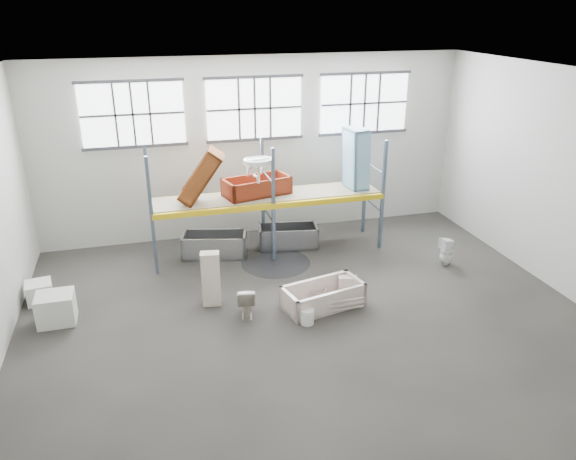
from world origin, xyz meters
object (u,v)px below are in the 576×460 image
object	(u,v)px
toilet_white	(447,251)
bucket	(307,317)
cistern_tall	(211,279)
bathtub_beige	(323,296)
carton_near	(56,308)
steel_tub_right	(288,236)
steel_tub_left	(215,245)
blue_tub_upright	(356,159)
rust_tub_flat	(257,186)
toilet_beige	(246,300)

from	to	relation	value
toilet_white	bucket	world-z (taller)	toilet_white
cistern_tall	bucket	size ratio (longest dim) A/B	3.82
bathtub_beige	carton_near	size ratio (longest dim) A/B	2.33
carton_near	cistern_tall	bearing A→B (deg)	-1.92
steel_tub_right	carton_near	distance (m)	6.25
steel_tub_left	blue_tub_upright	distance (m)	4.41
toilet_white	blue_tub_upright	distance (m)	3.39
bathtub_beige	blue_tub_upright	xyz separation A→B (m)	(1.96, 3.23, 2.14)
rust_tub_flat	carton_near	world-z (taller)	rust_tub_flat
blue_tub_upright	carton_near	world-z (taller)	blue_tub_upright
steel_tub_left	bucket	xyz separation A→B (m)	(1.37, -3.90, -0.14)
steel_tub_right	cistern_tall	bearing A→B (deg)	-133.39
bathtub_beige	carton_near	world-z (taller)	carton_near
steel_tub_left	carton_near	bearing A→B (deg)	-146.44
steel_tub_left	rust_tub_flat	bearing A→B (deg)	1.30
bathtub_beige	cistern_tall	world-z (taller)	cistern_tall
cistern_tall	rust_tub_flat	world-z (taller)	rust_tub_flat
cistern_tall	blue_tub_upright	world-z (taller)	blue_tub_upright
toilet_beige	blue_tub_upright	size ratio (longest dim) A/B	0.41
carton_near	steel_tub_left	bearing A→B (deg)	33.56
cistern_tall	toilet_white	size ratio (longest dim) A/B	1.68
bathtub_beige	toilet_beige	bearing A→B (deg)	163.62
cistern_tall	steel_tub_left	distance (m)	2.61
steel_tub_right	bucket	size ratio (longest dim) A/B	4.87
cistern_tall	toilet_white	xyz separation A→B (m)	(6.08, 0.41, -0.25)
bathtub_beige	blue_tub_upright	size ratio (longest dim) A/B	1.08
bucket	steel_tub_left	bearing A→B (deg)	109.39
rust_tub_flat	blue_tub_upright	size ratio (longest dim) A/B	1.04
bathtub_beige	steel_tub_left	size ratio (longest dim) A/B	1.05
steel_tub_left	bucket	size ratio (longest dim) A/B	5.08
bucket	blue_tub_upright	bearing A→B (deg)	56.70
steel_tub_right	bucket	world-z (taller)	steel_tub_right
toilet_white	steel_tub_left	world-z (taller)	toilet_white
steel_tub_left	steel_tub_right	size ratio (longest dim) A/B	1.04
bathtub_beige	toilet_white	world-z (taller)	toilet_white
steel_tub_right	rust_tub_flat	size ratio (longest dim) A/B	0.94
toilet_white	carton_near	xyz separation A→B (m)	(-9.34, -0.30, -0.05)
cistern_tall	bucket	xyz separation A→B (m)	(1.81, -1.35, -0.46)
bathtub_beige	blue_tub_upright	bearing A→B (deg)	45.96
bucket	bathtub_beige	bearing A→B (deg)	47.39
toilet_white	bucket	size ratio (longest dim) A/B	2.28
steel_tub_right	rust_tub_flat	xyz separation A→B (m)	(-0.85, -0.03, 1.53)
cistern_tall	rust_tub_flat	bearing A→B (deg)	66.80
bathtub_beige	bucket	bearing A→B (deg)	-145.34
rust_tub_flat	steel_tub_right	bearing A→B (deg)	2.24
cistern_tall	bucket	bearing A→B (deg)	-27.74
cistern_tall	toilet_beige	bearing A→B (deg)	-35.45
cistern_tall	carton_near	world-z (taller)	cistern_tall
bathtub_beige	steel_tub_right	bearing A→B (deg)	75.31
blue_tub_upright	bathtub_beige	bearing A→B (deg)	-121.31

